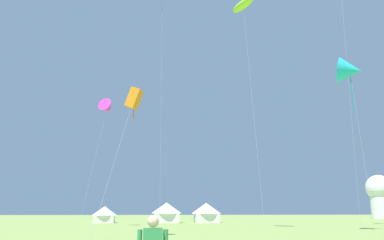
# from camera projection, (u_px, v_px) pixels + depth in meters

# --- Properties ---
(kite_magenta_delta) EXTENTS (3.74, 2.71, 16.14)m
(kite_magenta_delta) POSITION_uv_depth(u_px,v_px,m) (107.00, 108.00, 49.48)
(kite_magenta_delta) COLOR #E02DA3
(kite_magenta_delta) RESTS_ON ground
(kite_lime_parafoil) EXTENTS (2.75, 4.26, 25.69)m
(kite_lime_parafoil) POSITION_uv_depth(u_px,v_px,m) (243.00, 5.00, 43.87)
(kite_lime_parafoil) COLOR #99DB2D
(kite_lime_parafoil) RESTS_ON ground
(kite_orange_box) EXTENTS (3.11, 2.76, 11.01)m
(kite_orange_box) POSITION_uv_depth(u_px,v_px,m) (134.00, 99.00, 28.77)
(kite_orange_box) COLOR orange
(kite_orange_box) RESTS_ON ground
(kite_cyan_delta) EXTENTS (3.60, 3.57, 17.01)m
(kite_cyan_delta) POSITION_uv_depth(u_px,v_px,m) (350.00, 70.00, 37.93)
(kite_cyan_delta) COLOR #1EB7CC
(kite_cyan_delta) RESTS_ON ground
(festival_tent_right) EXTENTS (3.97, 3.97, 2.58)m
(festival_tent_right) POSITION_uv_depth(u_px,v_px,m) (105.00, 214.00, 60.62)
(festival_tent_right) COLOR white
(festival_tent_right) RESTS_ON ground
(festival_tent_center) EXTENTS (4.95, 4.95, 3.21)m
(festival_tent_center) POSITION_uv_depth(u_px,v_px,m) (167.00, 211.00, 61.90)
(festival_tent_center) COLOR white
(festival_tent_center) RESTS_ON ground
(festival_tent_left) EXTENTS (4.87, 4.87, 3.17)m
(festival_tent_left) POSITION_uv_depth(u_px,v_px,m) (206.00, 212.00, 62.69)
(festival_tent_left) COLOR white
(festival_tent_left) RESTS_ON ground
(observatory_dome) EXTENTS (6.40, 6.40, 10.80)m
(observatory_dome) POSITION_uv_depth(u_px,v_px,m) (380.00, 194.00, 95.04)
(observatory_dome) COLOR white
(observatory_dome) RESTS_ON ground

